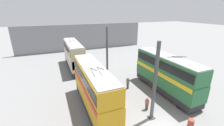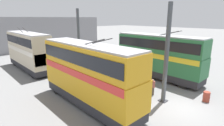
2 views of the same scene
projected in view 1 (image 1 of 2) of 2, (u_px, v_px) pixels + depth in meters
The scene contains 9 objects.
depot_back_wall at pixel (84, 37), 43.30m from camera, with size 0.50×36.00×7.39m.
support_column_near at pixel (155, 84), 14.88m from camera, with size 0.66×0.66×8.43m.
support_column_far at pixel (107, 52), 26.54m from camera, with size 0.66×0.66×8.43m.
bus_left_far at pixel (166, 72), 20.63m from camera, with size 11.00×2.54×5.88m.
bus_right_near at pixel (94, 86), 16.89m from camera, with size 10.74×2.54×5.86m.
bus_right_far at pixel (74, 54), 29.45m from camera, with size 10.96×2.54×5.87m.
person_aisle_foreground at pixel (147, 103), 17.33m from camera, with size 0.39×0.48×1.60m.
person_aisle_midway at pixel (128, 83), 22.01m from camera, with size 0.34×0.47×1.83m.
oil_drum at pixel (191, 123), 14.79m from camera, with size 0.60×0.60×0.90m.
Camera 1 is at (-8.90, 9.05, 11.00)m, focal length 24.00 mm.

